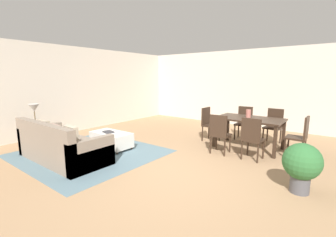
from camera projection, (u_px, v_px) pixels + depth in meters
ground_plane at (171, 171)px, 4.41m from camera, size 10.80×10.80×0.00m
wall_back at (258, 89)px, 8.06m from camera, size 9.00×0.12×2.70m
wall_left at (66, 90)px, 7.27m from camera, size 0.12×11.00×2.70m
area_rug at (90, 153)px, 5.41m from camera, size 3.00×2.80×0.01m
couch at (61, 147)px, 4.93m from camera, size 2.18×0.98×0.86m
ottoman_table at (111, 139)px, 5.76m from camera, size 1.05×0.55×0.40m
side_table at (36, 130)px, 5.81m from camera, size 0.40×0.40×0.57m
table_lamp at (34, 109)px, 5.72m from camera, size 0.26×0.26×0.53m
dining_table at (249, 122)px, 5.71m from camera, size 1.56×0.94×0.76m
dining_chair_near_left at (219, 132)px, 5.28m from camera, size 0.42×0.42×0.92m
dining_chair_near_right at (252, 136)px, 4.87m from camera, size 0.41×0.41×0.92m
dining_chair_far_left at (244, 121)px, 6.62m from camera, size 0.42×0.42×0.92m
dining_chair_far_right at (274, 124)px, 6.18m from camera, size 0.42×0.42×0.92m
dining_chair_head_east at (301, 134)px, 5.04m from camera, size 0.41×0.41×0.92m
dining_chair_head_west at (209, 122)px, 6.44m from camera, size 0.42×0.42×0.92m
vase_centerpiece at (248, 114)px, 5.68m from camera, size 0.12×0.12×0.20m
book_on_ottoman at (108, 132)px, 5.71m from camera, size 0.30×0.25×0.03m
potted_plant at (302, 164)px, 3.50m from camera, size 0.56×0.56×0.78m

